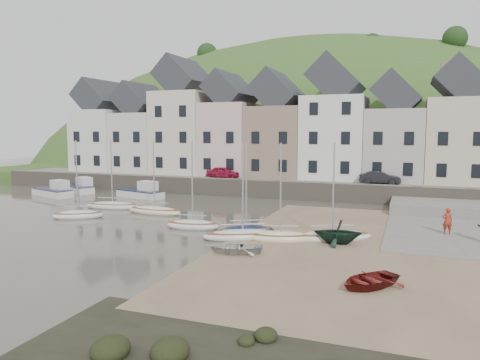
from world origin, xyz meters
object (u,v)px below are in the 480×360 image
at_px(sailboat_0, 113,206).
at_px(rowboat_green, 338,232).
at_px(rowboat_red, 369,280).
at_px(person_red, 447,221).
at_px(car_left, 223,172).
at_px(rowboat_white, 236,248).
at_px(car_right, 380,177).

relative_size(sailboat_0, rowboat_green, 2.26).
distance_m(sailboat_0, rowboat_red, 26.49).
relative_size(person_red, car_left, 0.46).
distance_m(sailboat_0, rowboat_white, 18.54).
distance_m(sailboat_0, car_right, 25.63).
distance_m(rowboat_red, car_right, 26.71).
distance_m(rowboat_white, car_left, 25.83).
bearing_deg(car_left, rowboat_white, -160.84).
bearing_deg(person_red, car_right, -79.17).
bearing_deg(rowboat_white, person_red, 108.01).
xyz_separation_m(rowboat_white, car_left, (-10.59, 23.48, 1.87)).
xyz_separation_m(sailboat_0, rowboat_green, (20.55, -5.99, 0.53)).
relative_size(sailboat_0, car_left, 1.70).
xyz_separation_m(rowboat_green, person_red, (6.33, 4.88, 0.18)).
bearing_deg(rowboat_red, sailboat_0, -172.44).
distance_m(person_red, car_right, 15.45).
bearing_deg(car_right, rowboat_red, 179.11).
bearing_deg(sailboat_0, car_left, 69.66).
bearing_deg(rowboat_red, car_right, 130.06).
height_order(rowboat_white, rowboat_red, rowboat_red).
xyz_separation_m(rowboat_green, car_left, (-15.58, 19.39, 1.44)).
relative_size(sailboat_0, person_red, 3.67).
bearing_deg(car_right, rowboat_green, 172.96).
height_order(rowboat_red, car_right, car_right).
xyz_separation_m(car_left, car_right, (16.79, 0.00, 0.02)).
distance_m(person_red, car_left, 26.32).
xyz_separation_m(sailboat_0, rowboat_red, (22.96, -13.21, 0.11)).
bearing_deg(sailboat_0, rowboat_green, -16.24).
bearing_deg(car_right, car_left, 86.52).
bearing_deg(rowboat_green, person_red, 118.62).
relative_size(rowboat_white, rowboat_red, 0.96).
height_order(sailboat_0, rowboat_white, sailboat_0).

